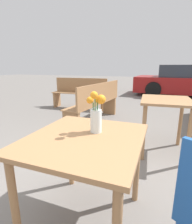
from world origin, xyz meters
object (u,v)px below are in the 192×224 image
(flower_vase, at_px, (96,115))
(table_front, at_px, (85,151))
(parked_car, at_px, (190,81))
(table_back, at_px, (165,110))
(bench_far, at_px, (80,92))
(bench_middle, at_px, (97,102))

(flower_vase, bearing_deg, table_front, -110.50)
(parked_car, bearing_deg, table_back, -99.92)
(flower_vase, distance_m, parked_car, 6.96)
(table_front, bearing_deg, parked_car, 77.81)
(bench_far, relative_size, table_back, 2.05)
(bench_far, distance_m, table_back, 3.06)
(table_front, xyz_separation_m, flower_vase, (0.04, 0.11, 0.23))
(table_back, relative_size, parked_car, 0.18)
(table_front, distance_m, bench_middle, 2.43)
(bench_far, xyz_separation_m, parked_car, (3.22, 3.42, 0.13))
(bench_far, bearing_deg, flower_vase, -62.28)
(bench_far, relative_size, parked_car, 0.37)
(bench_middle, distance_m, bench_far, 1.52)
(table_front, bearing_deg, bench_far, 116.42)
(flower_vase, distance_m, table_back, 1.42)
(flower_vase, xyz_separation_m, bench_middle, (-0.81, 2.19, -0.36))
(table_front, height_order, bench_far, bench_far)
(table_front, distance_m, flower_vase, 0.26)
(table_back, xyz_separation_m, parked_car, (0.96, 5.48, -0.02))
(table_back, distance_m, parked_car, 5.56)
(table_front, bearing_deg, table_back, 69.51)
(bench_middle, xyz_separation_m, table_back, (1.30, -0.87, 0.14))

